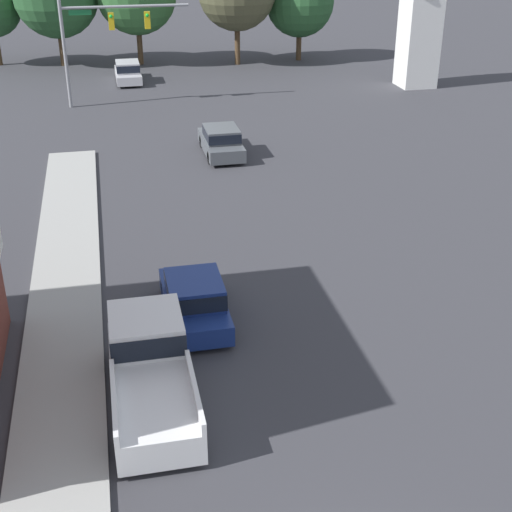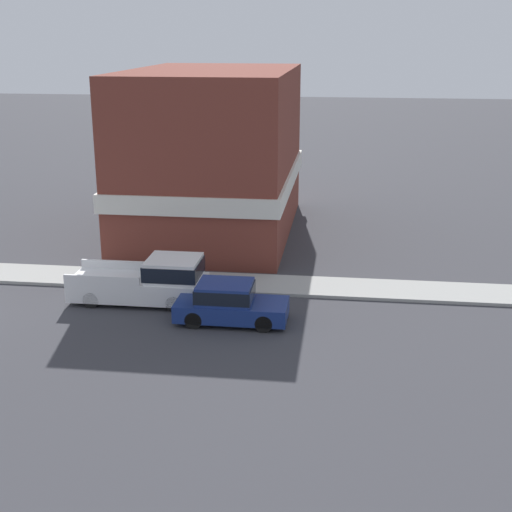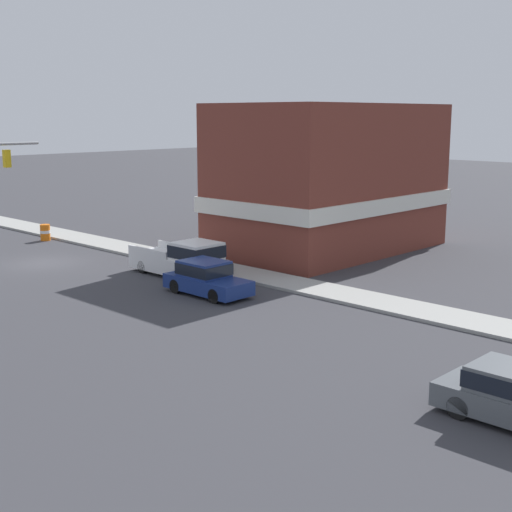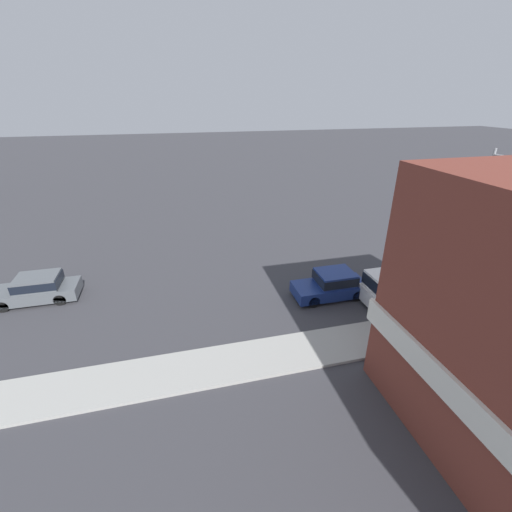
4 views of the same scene
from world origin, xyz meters
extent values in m
cylinder|color=gray|center=(-5.92, 40.08, 3.35)|extent=(0.22, 0.22, 6.71)
cylinder|color=gray|center=(-1.91, 40.08, 6.21)|extent=(8.01, 0.18, 0.18)
cube|color=gold|center=(-2.85, 40.08, 5.34)|extent=(0.36, 0.36, 1.05)
sphere|color=green|center=(-2.85, 39.88, 5.66)|extent=(0.22, 0.22, 0.22)
cube|color=gold|center=(-0.58, 40.08, 5.34)|extent=(0.36, 0.36, 1.05)
sphere|color=green|center=(-0.58, 39.88, 5.66)|extent=(0.22, 0.22, 0.22)
cube|color=#196B38|center=(-4.72, 40.08, 5.92)|extent=(1.40, 0.04, 0.30)
cylinder|color=black|center=(-2.39, 13.25, 0.33)|extent=(0.22, 0.66, 0.66)
cylinder|color=black|center=(-0.75, 13.25, 0.33)|extent=(0.22, 0.66, 0.66)
cylinder|color=black|center=(-2.39, 10.60, 0.33)|extent=(0.22, 0.66, 0.66)
cylinder|color=black|center=(-0.75, 10.60, 0.33)|extent=(0.22, 0.66, 0.66)
cube|color=navy|center=(-1.57, 11.93, 0.51)|extent=(1.86, 4.27, 0.66)
cube|color=navy|center=(-1.57, 11.67, 1.20)|extent=(1.71, 2.05, 0.73)
cube|color=black|center=(-1.57, 11.67, 1.20)|extent=(1.73, 2.13, 0.51)
cylinder|color=black|center=(-2.62, 48.29, 0.33)|extent=(0.22, 0.66, 0.66)
cylinder|color=black|center=(-1.02, 48.29, 0.33)|extent=(0.22, 0.66, 0.66)
cylinder|color=black|center=(-2.62, 45.31, 0.33)|extent=(0.22, 0.66, 0.66)
cylinder|color=black|center=(-1.02, 45.31, 0.33)|extent=(0.22, 0.66, 0.66)
cube|color=silver|center=(-1.82, 46.80, 0.50)|extent=(1.82, 4.80, 0.63)
cube|color=silver|center=(-1.82, 46.51, 1.18)|extent=(1.67, 2.30, 0.73)
cube|color=black|center=(-1.82, 46.51, 1.18)|extent=(1.69, 2.40, 0.51)
cylinder|color=black|center=(1.28, 29.78, 0.33)|extent=(0.22, 0.66, 0.66)
cylinder|color=black|center=(2.91, 29.78, 0.33)|extent=(0.22, 0.66, 0.66)
cylinder|color=black|center=(1.28, 26.94, 0.33)|extent=(0.22, 0.66, 0.66)
cylinder|color=black|center=(2.91, 26.94, 0.33)|extent=(0.22, 0.66, 0.66)
cube|color=#51565B|center=(2.10, 28.36, 0.52)|extent=(1.85, 4.58, 0.67)
cube|color=#51565B|center=(2.10, 28.09, 1.19)|extent=(1.70, 2.20, 0.68)
cube|color=black|center=(2.10, 28.09, 1.19)|extent=(1.72, 2.29, 0.48)
cylinder|color=black|center=(-4.19, 9.48, 0.33)|extent=(0.22, 0.66, 0.66)
cylinder|color=black|center=(-2.30, 9.48, 0.33)|extent=(0.22, 0.66, 0.66)
cylinder|color=black|center=(-4.19, 6.06, 0.33)|extent=(0.22, 0.66, 0.66)
cylinder|color=black|center=(-2.30, 6.06, 0.33)|extent=(0.22, 0.66, 0.66)
cube|color=white|center=(-3.25, 7.77, 0.61)|extent=(2.11, 5.52, 0.85)
cube|color=white|center=(-3.25, 9.28, 1.47)|extent=(2.00, 2.10, 0.88)
cube|color=black|center=(-3.25, 9.28, 1.47)|extent=(2.02, 2.18, 0.62)
cube|color=white|center=(-4.24, 6.57, 1.21)|extent=(0.12, 3.12, 0.35)
cube|color=white|center=(-2.25, 6.57, 1.21)|extent=(0.12, 3.12, 0.35)
cube|color=white|center=(18.65, 41.00, 3.11)|extent=(2.44, 2.44, 6.21)
cylinder|color=#4C3823|center=(-6.73, 53.97, 1.26)|extent=(0.44, 0.44, 2.52)
cylinder|color=#4C3823|center=(-0.44, 53.19, 1.34)|extent=(0.44, 0.44, 2.67)
cylinder|color=#4C3823|center=(7.41, 51.37, 1.49)|extent=(0.44, 0.44, 2.99)
cylinder|color=#4C3823|center=(12.85, 52.09, 1.09)|extent=(0.44, 0.44, 2.18)
sphere|color=#28562D|center=(12.85, 52.09, 4.72)|extent=(5.65, 5.65, 5.65)
camera|label=1|loc=(-3.80, -7.80, 12.09)|focal=50.00mm
camera|label=2|loc=(23.44, 16.09, 10.66)|focal=50.00mm
camera|label=3|loc=(19.90, 35.54, 8.17)|focal=50.00mm
camera|label=4|loc=(-17.15, 20.27, 10.65)|focal=24.00mm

